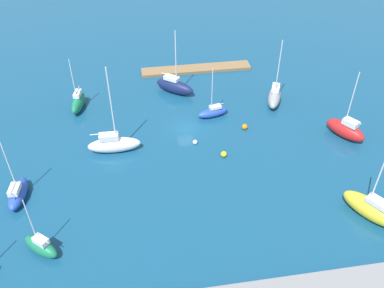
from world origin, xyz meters
TOP-DOWN VIEW (x-y plane):
  - water at (0.00, 0.00)m, footprint 160.00×160.00m
  - pier_dock at (-4.55, -17.91)m, footprint 20.53×2.97m
  - sailboat_red_inner_mooring at (-23.10, 5.78)m, footprint 5.22×6.40m
  - sailboat_green_lone_north at (16.53, -8.04)m, footprint 2.70×5.93m
  - sailboat_blue_center_basin at (-4.69, -2.48)m, footprint 5.31×2.66m
  - sailboat_white_far_south at (10.92, 3.86)m, footprint 7.48×2.23m
  - sailboat_navy_west_end at (0.43, -10.56)m, footprint 6.98×6.11m
  - sailboat_yellow_far_north at (-19.03, 21.02)m, footprint 5.71×7.24m
  - sailboat_gray_along_channel at (-15.59, -4.89)m, footprint 4.43×6.88m
  - sailboat_green_near_pier at (19.01, 20.28)m, footprint 4.64×4.30m
  - sailboat_blue_east_end at (22.89, 11.50)m, footprint 2.49×5.81m
  - mooring_buoy_orange at (-8.85, 1.63)m, footprint 0.87×0.87m
  - mooring_buoy_yellow at (-4.28, 7.51)m, footprint 0.86×0.86m
  - mooring_buoy_white at (-0.74, 4.07)m, footprint 0.68×0.68m

SIDE VIEW (x-z plane):
  - water at x=0.00m, z-range 0.00..0.00m
  - pier_dock at x=-4.55m, z-range 0.00..0.50m
  - mooring_buoy_white at x=-0.74m, z-range 0.00..0.68m
  - mooring_buoy_yellow at x=-4.28m, z-range 0.00..0.86m
  - mooring_buoy_orange at x=-8.85m, z-range 0.00..0.87m
  - sailboat_blue_center_basin at x=-4.69m, z-range -3.54..5.19m
  - sailboat_blue_east_end at x=22.89m, z-range -3.76..5.75m
  - sailboat_green_near_pier at x=19.01m, z-range -3.01..5.09m
  - sailboat_gray_along_channel at x=-15.59m, z-range -4.44..6.86m
  - sailboat_green_lone_north at x=16.53m, z-range -3.28..5.77m
  - sailboat_white_far_south at x=10.92m, z-range -5.41..8.00m
  - sailboat_navy_west_end at x=0.43m, z-range -4.39..7.00m
  - sailboat_red_inner_mooring at x=-23.10m, z-range -4.04..6.68m
  - sailboat_yellow_far_north at x=-19.03m, z-range -4.36..7.11m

